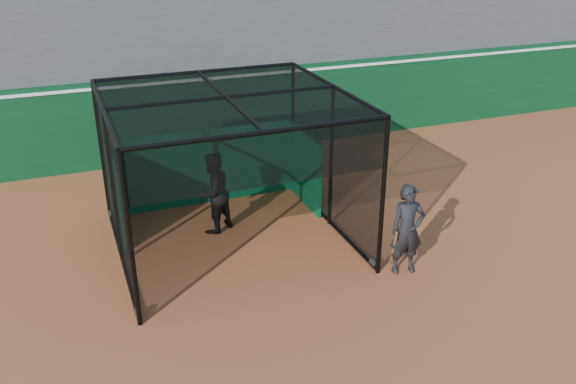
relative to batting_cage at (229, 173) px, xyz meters
name	(u,v)px	position (x,y,z in m)	size (l,w,h in m)	color
ground	(317,302)	(0.80, -2.88, -1.64)	(120.00, 120.00, 0.00)	brown
outfield_wall	(202,113)	(0.80, 5.62, -0.36)	(50.00, 0.50, 2.50)	#0A391B
batting_cage	(229,173)	(0.00, 0.00, 0.00)	(4.87, 4.78, 3.29)	black
batter	(213,193)	(-0.21, 0.64, -0.70)	(0.92, 0.71, 1.88)	black
on_deck_player	(407,230)	(2.91, -2.49, -0.70)	(0.75, 0.55, 1.89)	black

